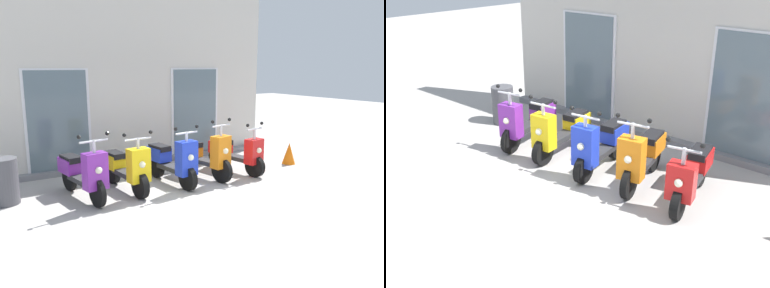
# 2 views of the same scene
# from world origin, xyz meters

# --- Properties ---
(ground_plane) EXTENTS (40.00, 40.00, 0.00)m
(ground_plane) POSITION_xyz_m (0.00, 0.00, 0.00)
(ground_plane) COLOR #A8A39E
(storefront_facade) EXTENTS (7.54, 0.50, 4.15)m
(storefront_facade) POSITION_xyz_m (0.00, 3.26, 2.00)
(storefront_facade) COLOR beige
(storefront_facade) RESTS_ON ground_plane
(scooter_purple) EXTENTS (0.65, 1.64, 1.27)m
(scooter_purple) POSITION_xyz_m (-1.72, 1.28, 0.49)
(scooter_purple) COLOR black
(scooter_purple) RESTS_ON ground_plane
(scooter_yellow) EXTENTS (0.59, 1.63, 1.22)m
(scooter_yellow) POSITION_xyz_m (-0.89, 1.32, 0.45)
(scooter_yellow) COLOR black
(scooter_yellow) RESTS_ON ground_plane
(scooter_blue) EXTENTS (0.59, 1.58, 1.25)m
(scooter_blue) POSITION_xyz_m (0.06, 1.24, 0.48)
(scooter_blue) COLOR black
(scooter_blue) RESTS_ON ground_plane
(scooter_orange) EXTENTS (0.66, 1.55, 1.31)m
(scooter_orange) POSITION_xyz_m (0.86, 1.27, 0.49)
(scooter_orange) COLOR black
(scooter_orange) RESTS_ON ground_plane
(scooter_red) EXTENTS (0.65, 1.59, 1.18)m
(scooter_red) POSITION_xyz_m (1.70, 1.31, 0.44)
(scooter_red) COLOR black
(scooter_red) RESTS_ON ground_plane
(trash_bin) EXTENTS (0.47, 0.47, 0.81)m
(trash_bin) POSITION_xyz_m (-2.95, 1.72, 0.40)
(trash_bin) COLOR #4C4C51
(trash_bin) RESTS_ON ground_plane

